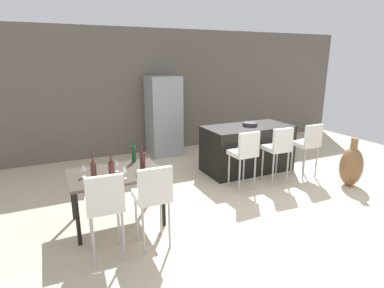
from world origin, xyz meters
TOP-DOWN VIEW (x-y plane):
  - ground_plane at (0.00, 0.00)m, footprint 10.00×10.00m
  - back_wall at (0.00, 3.17)m, footprint 10.00×0.12m
  - kitchen_island at (0.60, 0.96)m, footprint 1.75×0.87m
  - bar_chair_left at (-0.02, 0.14)m, footprint 0.41×0.41m
  - bar_chair_middle at (0.70, 0.14)m, footprint 0.42×0.42m
  - bar_chair_right at (1.41, 0.14)m, footprint 0.41×0.41m
  - dining_table at (-2.26, -0.07)m, footprint 1.22×0.84m
  - dining_chair_near at (-2.53, -0.85)m, footprint 0.42×0.42m
  - dining_chair_far at (-1.98, -0.85)m, footprint 0.41×0.41m
  - wine_bottle_near at (-2.34, -0.31)m, footprint 0.07×0.07m
  - wine_bottle_left at (-1.90, 0.29)m, footprint 0.06×0.06m
  - wine_bottle_inner at (-2.55, -0.24)m, footprint 0.07×0.07m
  - wine_bottle_corner at (-1.88, -0.11)m, footprint 0.07×0.07m
  - wine_glass_middle at (-2.65, -0.05)m, footprint 0.07×0.07m
  - wine_glass_right at (-2.19, -0.33)m, footprint 0.07×0.07m
  - wine_glass_far at (-2.23, -0.03)m, footprint 0.07×0.07m
  - refrigerator at (-0.54, 2.73)m, footprint 0.72×0.68m
  - fruit_bowl at (0.65, 0.97)m, footprint 0.29×0.29m
  - floor_vase at (1.82, -0.51)m, footprint 0.39×0.39m

SIDE VIEW (x-z plane):
  - ground_plane at x=0.00m, z-range 0.00..0.00m
  - floor_vase at x=1.82m, z-range -0.08..0.80m
  - kitchen_island at x=0.60m, z-range 0.00..0.92m
  - dining_table at x=-2.26m, z-range 0.30..1.04m
  - bar_chair_left at x=-0.02m, z-range 0.17..1.22m
  - bar_chair_middle at x=0.70m, z-range 0.17..1.22m
  - bar_chair_right at x=1.41m, z-range 0.17..1.22m
  - dining_chair_near at x=-2.53m, z-range 0.17..1.22m
  - dining_chair_far at x=-1.98m, z-range 0.17..1.22m
  - wine_bottle_inner at x=-2.55m, z-range 0.70..1.02m
  - wine_glass_middle at x=-2.65m, z-range 0.78..0.95m
  - wine_glass_right at x=-2.19m, z-range 0.78..0.95m
  - wine_glass_far at x=-2.23m, z-range 0.78..0.95m
  - wine_bottle_left at x=-1.90m, z-range 0.70..1.03m
  - wine_bottle_corner at x=-1.88m, z-range 0.70..1.03m
  - wine_bottle_near at x=-2.34m, z-range 0.70..1.04m
  - refrigerator at x=-0.54m, z-range 0.00..1.84m
  - fruit_bowl at x=0.65m, z-range 0.92..0.99m
  - back_wall at x=0.00m, z-range 0.00..2.90m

